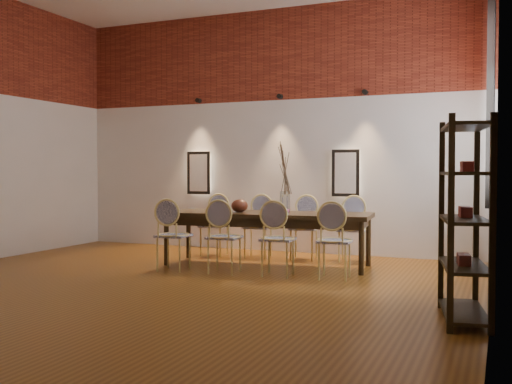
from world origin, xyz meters
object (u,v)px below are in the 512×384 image
at_px(chair_near_a, 174,235).
at_px(vase, 285,202).
at_px(shelving_rack, 465,220).
at_px(chair_far_c, 304,228).
at_px(chair_near_d, 334,241).
at_px(book, 277,211).
at_px(chair_near_b, 224,237).
at_px(bowl, 240,206).
at_px(chair_far_d, 352,230).
at_px(chair_near_c, 278,239).
at_px(chair_far_a, 214,226).
at_px(chair_far_b, 258,227).
at_px(dining_table, 267,239).

bearing_deg(chair_near_a, vase, 28.96).
bearing_deg(chair_near_a, shelving_rack, -25.13).
bearing_deg(chair_far_c, chair_near_d, 115.90).
bearing_deg(shelving_rack, book, 128.26).
relative_size(chair_near_b, chair_near_d, 1.00).
bearing_deg(bowl, chair_far_d, 33.52).
bearing_deg(chair_near_d, chair_near_b, 180.00).
relative_size(chair_near_a, shelving_rack, 0.52).
height_order(chair_near_c, book, chair_near_c).
distance_m(chair_near_d, bowl, 1.67).
distance_m(chair_near_b, shelving_rack, 3.39).
relative_size(chair_near_c, book, 3.62).
bearing_deg(chair_near_c, shelving_rack, -37.98).
height_order(chair_near_b, shelving_rack, shelving_rack).
xyz_separation_m(chair_far_a, chair_far_c, (1.44, 0.13, 0.00)).
relative_size(chair_near_b, book, 3.62).
distance_m(chair_near_c, chair_far_b, 1.66).
height_order(chair_near_d, book, chair_near_d).
bearing_deg(chair_far_d, shelving_rack, 114.50).
distance_m(chair_near_d, chair_far_b, 2.08).
bearing_deg(chair_near_b, vase, 50.10).
height_order(vase, shelving_rack, shelving_rack).
height_order(chair_near_a, chair_far_c, same).
height_order(chair_near_a, book, chair_near_a).
height_order(chair_far_d, book, chair_far_d).
height_order(chair_near_a, chair_near_d, same).
xyz_separation_m(chair_near_d, chair_far_b, (-1.58, 1.35, 0.00)).
distance_m(dining_table, vase, 0.59).
distance_m(chair_far_a, book, 1.34).
bearing_deg(chair_far_a, chair_near_a, 90.00).
xyz_separation_m(chair_near_a, chair_near_c, (1.44, 0.13, 0.00)).
relative_size(chair_far_a, chair_far_d, 1.00).
height_order(dining_table, chair_near_c, chair_near_c).
xyz_separation_m(dining_table, chair_far_a, (-1.15, 0.64, 0.09)).
bearing_deg(chair_near_d, chair_far_b, 134.16).
relative_size(dining_table, vase, 9.65).
bearing_deg(chair_far_d, vase, 42.11).
relative_size(chair_near_c, chair_far_c, 1.00).
distance_m(chair_near_a, book, 1.53).
bearing_deg(chair_far_b, book, 129.29).
xyz_separation_m(dining_table, chair_near_a, (-1.01, -0.84, 0.09)).
bearing_deg(chair_near_c, chair_far_c, 90.00).
bearing_deg(chair_near_c, chair_near_d, -0.00).
distance_m(chair_near_a, chair_near_c, 1.45).
relative_size(chair_near_d, bowl, 3.92).
height_order(dining_table, chair_near_d, chair_near_d).
bearing_deg(chair_far_d, chair_far_c, -0.00).
xyz_separation_m(dining_table, bowl, (-0.38, -0.08, 0.46)).
relative_size(dining_table, chair_far_a, 3.08).
distance_m(chair_near_c, chair_far_d, 1.66).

